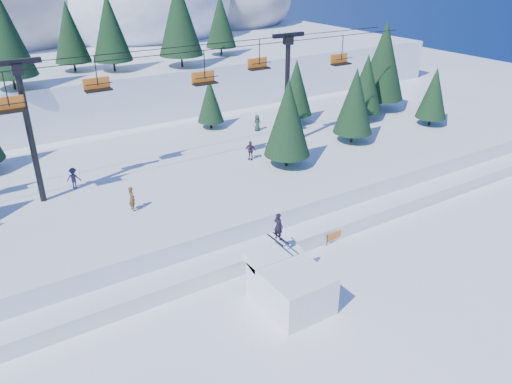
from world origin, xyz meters
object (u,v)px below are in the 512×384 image
jump_kicker (290,285)px  chairlift (169,90)px  banner_far (347,224)px  banner_near (340,233)px

jump_kicker → chairlift: bearing=88.7°
banner_far → jump_kicker: bearing=-151.7°
jump_kicker → banner_near: 8.50m
jump_kicker → chairlift: 18.81m
banner_far → chairlift: bearing=124.6°
jump_kicker → banner_near: bearing=28.0°
jump_kicker → banner_far: jump_kicker is taller
jump_kicker → banner_near: size_ratio=1.91×
jump_kicker → banner_far: bearing=28.3°
chairlift → banner_near: chairlift is taller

